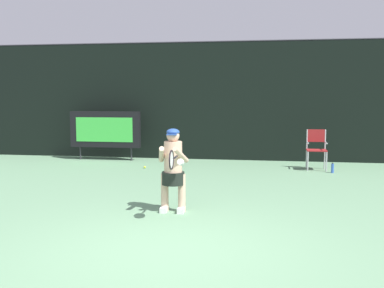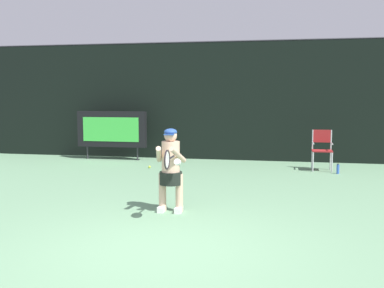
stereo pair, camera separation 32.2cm
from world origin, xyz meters
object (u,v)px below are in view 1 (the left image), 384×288
Objects in this scene: tennis_ball_loose at (145,167)px; scoreboard at (105,130)px; water_bottle at (333,168)px; tennis_player at (173,167)px; tennis_racket at (172,160)px; umpire_chair at (316,147)px.

scoreboard is at bearing 139.33° from tennis_ball_loose.
tennis_player is at bearing -125.99° from water_bottle.
tennis_racket is (3.45, -6.51, 0.06)m from scoreboard.
tennis_player reaches higher than tennis_ball_loose.
tennis_racket is (-3.16, -5.19, 0.88)m from water_bottle.
umpire_chair reaches higher than water_bottle.
tennis_ball_loose is (-1.83, 5.12, -0.97)m from tennis_racket.
water_bottle is 4.99m from tennis_ball_loose.
water_bottle is at bearing 49.80° from tennis_racket.
scoreboard reaches higher than tennis_player.
tennis_racket is at bearing -116.26° from umpire_chair.
tennis_racket is 8.85× the size of tennis_ball_loose.
water_bottle is (6.61, -1.32, -0.82)m from scoreboard.
water_bottle is 0.44× the size of tennis_racket.
umpire_chair is 0.75× the size of tennis_player.
umpire_chair is at bearing 59.72° from tennis_player.
tennis_player is 4.82m from tennis_ball_loose.
water_bottle is (0.37, -0.46, -0.50)m from umpire_chair.
umpire_chair is 5.77m from tennis_player.
scoreboard is 2.04× the size of umpire_chair.
tennis_racket is at bearing -62.08° from scoreboard.
umpire_chair is (6.24, -0.86, -0.33)m from scoreboard.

